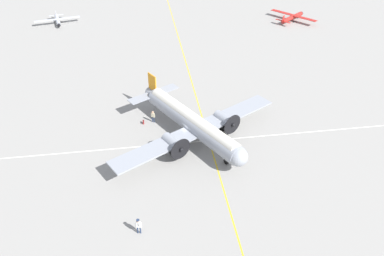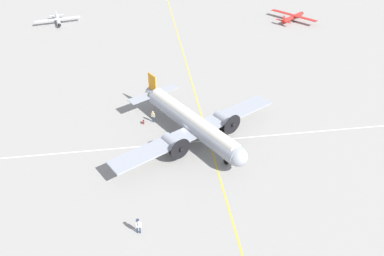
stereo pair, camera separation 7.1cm
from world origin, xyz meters
TOP-DOWN VIEW (x-y plane):
  - ground_plane at (0.00, 0.00)m, footprint 300.00×300.00m
  - apron_line_eastwest at (0.00, 2.04)m, footprint 120.00×0.16m
  - apron_line_northsouth at (0.92, 0.00)m, footprint 0.16×120.00m
  - airliner_main at (0.31, 0.18)m, footprint 18.30×21.71m
  - crew_foreground at (14.16, -7.03)m, footprint 0.35×0.61m
  - passenger_boarding at (-4.25, -4.67)m, footprint 0.36×0.52m
  - suitcase_near_door at (-4.05, -5.98)m, footprint 0.40×0.19m
  - light_aircraft_distant at (-39.77, 28.08)m, footprint 9.46×8.38m
  - light_aircraft_taxiing at (-45.12, -23.00)m, footprint 7.21×9.53m

SIDE VIEW (x-z plane):
  - ground_plane at x=0.00m, z-range 0.00..0.00m
  - apron_line_eastwest at x=0.00m, z-range 0.00..0.01m
  - apron_line_northsouth at x=0.92m, z-range 0.00..0.01m
  - suitcase_near_door at x=-4.05m, z-range -0.02..0.49m
  - light_aircraft_taxiing at x=-45.12m, z-range -0.14..1.73m
  - light_aircraft_distant at x=-39.77m, z-range -0.20..1.92m
  - passenger_boarding at x=-4.25m, z-range 0.19..1.90m
  - crew_foreground at x=14.16m, z-range 0.23..2.06m
  - airliner_main at x=0.31m, z-range -0.29..5.04m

